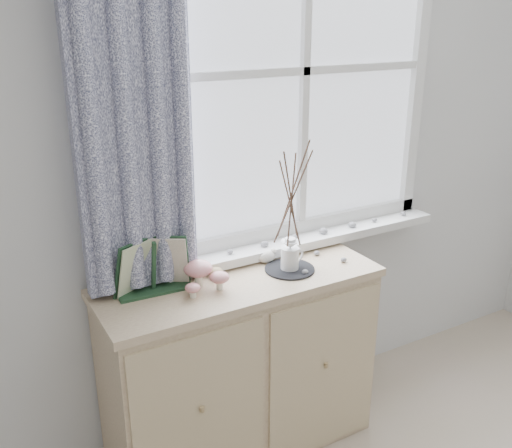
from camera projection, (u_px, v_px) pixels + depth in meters
name	position (u px, v px, depth m)	size (l,w,h in m)	color
sideboard	(241.00, 366.00, 2.51)	(1.20, 0.45, 0.85)	beige
botanical_book	(155.00, 267.00, 2.20)	(0.34, 0.13, 0.23)	#1D3C23
toadstool_cluster	(202.00, 273.00, 2.27)	(0.19, 0.17, 0.11)	white
wooden_eggs	(208.00, 270.00, 2.38)	(0.10, 0.11, 0.07)	#A18359
songbird_figurine	(267.00, 256.00, 2.51)	(0.11, 0.05, 0.06)	silver
crocheted_doily	(290.00, 269.00, 2.45)	(0.21, 0.21, 0.01)	black
twig_pitcher	(291.00, 195.00, 2.33)	(0.25, 0.25, 0.59)	silver
sideboard_pebbles	(305.00, 260.00, 2.52)	(0.33, 0.23, 0.02)	gray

